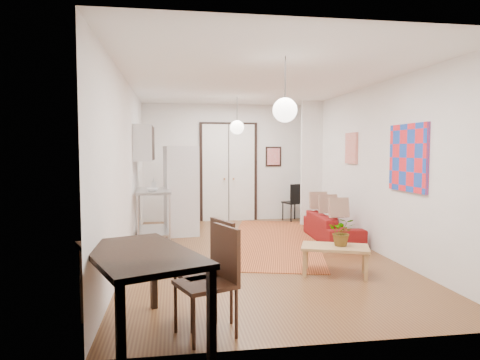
{
  "coord_description": "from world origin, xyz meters",
  "views": [
    {
      "loc": [
        -1.35,
        -7.11,
        1.76
      ],
      "look_at": [
        -0.23,
        0.12,
        1.25
      ],
      "focal_mm": 32.0,
      "sensor_mm": 36.0,
      "label": 1
    }
  ],
  "objects": [
    {
      "name": "floor",
      "position": [
        0.0,
        0.0,
        0.0
      ],
      "size": [
        7.0,
        7.0,
        0.0
      ],
      "primitive_type": "plane",
      "color": "brown",
      "rests_on": "ground"
    },
    {
      "name": "ceiling",
      "position": [
        0.0,
        0.0,
        2.9
      ],
      "size": [
        4.2,
        7.0,
        0.02
      ],
      "primitive_type": "cube",
      "color": "white",
      "rests_on": "wall_back"
    },
    {
      "name": "wall_back",
      "position": [
        0.0,
        3.5,
        1.45
      ],
      "size": [
        4.2,
        0.02,
        2.9
      ],
      "primitive_type": "cube",
      "color": "silver",
      "rests_on": "floor"
    },
    {
      "name": "wall_front",
      "position": [
        0.0,
        -3.5,
        1.45
      ],
      "size": [
        4.2,
        0.02,
        2.9
      ],
      "primitive_type": "cube",
      "color": "silver",
      "rests_on": "floor"
    },
    {
      "name": "wall_left",
      "position": [
        -2.1,
        0.0,
        1.45
      ],
      "size": [
        0.02,
        7.0,
        2.9
      ],
      "primitive_type": "cube",
      "color": "silver",
      "rests_on": "floor"
    },
    {
      "name": "wall_right",
      "position": [
        2.1,
        0.0,
        1.45
      ],
      "size": [
        0.02,
        7.0,
        2.9
      ],
      "primitive_type": "cube",
      "color": "silver",
      "rests_on": "floor"
    },
    {
      "name": "double_doors",
      "position": [
        0.0,
        3.46,
        1.2
      ],
      "size": [
        1.44,
        0.06,
        2.5
      ],
      "primitive_type": "cube",
      "color": "white",
      "rests_on": "wall_back"
    },
    {
      "name": "stub_partition",
      "position": [
        1.85,
        2.55,
        1.45
      ],
      "size": [
        0.5,
        0.1,
        2.9
      ],
      "primitive_type": "cube",
      "color": "silver",
      "rests_on": "floor"
    },
    {
      "name": "wall_cabinet",
      "position": [
        -1.92,
        1.5,
        1.9
      ],
      "size": [
        0.35,
        1.0,
        0.7
      ],
      "primitive_type": "cube",
      "color": "silver",
      "rests_on": "wall_left"
    },
    {
      "name": "painting_popart",
      "position": [
        2.08,
        -1.25,
        1.65
      ],
      "size": [
        0.05,
        1.0,
        1.0
      ],
      "primitive_type": "cube",
      "color": "red",
      "rests_on": "wall_right"
    },
    {
      "name": "painting_abstract",
      "position": [
        2.08,
        0.8,
        1.8
      ],
      "size": [
        0.05,
        0.5,
        0.6
      ],
      "primitive_type": "cube",
      "color": "beige",
      "rests_on": "wall_right"
    },
    {
      "name": "poster_back",
      "position": [
        1.15,
        3.47,
        1.6
      ],
      "size": [
        0.4,
        0.03,
        0.5
      ],
      "primitive_type": "cube",
      "color": "red",
      "rests_on": "wall_back"
    },
    {
      "name": "print_left",
      "position": [
        -2.07,
        2.0,
        1.95
      ],
      "size": [
        0.03,
        0.44,
        0.54
      ],
      "primitive_type": "cube",
      "color": "#9C7241",
      "rests_on": "wall_left"
    },
    {
      "name": "pendant_back",
      "position": [
        0.0,
        2.0,
        2.25
      ],
      "size": [
        0.3,
        0.3,
        0.8
      ],
      "color": "white",
      "rests_on": "ceiling"
    },
    {
      "name": "pendant_front",
      "position": [
        0.0,
        -2.0,
        2.25
      ],
      "size": [
        0.3,
        0.3,
        0.8
      ],
      "color": "white",
      "rests_on": "ceiling"
    },
    {
      "name": "kilim_rug",
      "position": [
        0.58,
        0.92,
        0.01
      ],
      "size": [
        2.74,
        4.75,
        0.01
      ],
      "primitive_type": "cube",
      "rotation": [
        0.0,
        0.0,
        -0.25
      ],
      "color": "#BC5E2F",
      "rests_on": "floor"
    },
    {
      "name": "sofa",
      "position": [
        1.7,
        0.76,
        0.26
      ],
      "size": [
        1.8,
        0.77,
        0.52
      ],
      "primitive_type": "imported",
      "rotation": [
        0.0,
        0.0,
        1.53
      ],
      "color": "maroon",
      "rests_on": "floor"
    },
    {
      "name": "coffee_table",
      "position": [
        0.89,
        -1.44,
        0.36
      ],
      "size": [
        1.05,
        0.81,
        0.41
      ],
      "rotation": [
        0.0,
        0.0,
        -0.37
      ],
      "color": "#A6864E",
      "rests_on": "floor"
    },
    {
      "name": "potted_plant",
      "position": [
        0.99,
        -1.44,
        0.61
      ],
      "size": [
        0.45,
        0.42,
        0.4
      ],
      "primitive_type": "imported",
      "rotation": [
        0.0,
        0.0,
        -0.37
      ],
      "color": "#3B7133",
      "rests_on": "coffee_table"
    },
    {
      "name": "kitchen_counter",
      "position": [
        -1.75,
        1.33,
        0.66
      ],
      "size": [
        0.71,
        1.33,
        0.99
      ],
      "rotation": [
        0.0,
        0.0,
        0.05
      ],
      "color": "silver",
      "rests_on": "floor"
    },
    {
      "name": "bowl",
      "position": [
        -1.75,
        1.03,
        1.02
      ],
      "size": [
        0.24,
        0.24,
        0.06
      ],
      "primitive_type": "imported",
      "rotation": [
        0.0,
        0.0,
        0.05
      ],
      "color": "white",
      "rests_on": "kitchen_counter"
    },
    {
      "name": "soap_bottle",
      "position": [
        -1.75,
        1.58,
        1.1
      ],
      "size": [
        0.1,
        0.1,
        0.21
      ],
      "primitive_type": "imported",
      "rotation": [
        0.0,
        0.0,
        0.05
      ],
      "color": "teal",
      "rests_on": "kitchen_counter"
    },
    {
      "name": "fridge",
      "position": [
        -1.21,
        1.79,
        0.92
      ],
      "size": [
        0.73,
        0.73,
        1.84
      ],
      "primitive_type": "cube",
      "rotation": [
        0.0,
        0.0,
        0.14
      ],
      "color": "silver",
      "rests_on": "floor"
    },
    {
      "name": "dining_table",
      "position": [
        -1.66,
        -3.15,
        0.74
      ],
      "size": [
        1.37,
        1.72,
        0.84
      ],
      "rotation": [
        0.0,
        0.0,
        0.39
      ],
      "color": "black",
      "rests_on": "floor"
    },
    {
      "name": "dining_chair_near",
      "position": [
        -1.06,
        -2.69,
        0.6
      ],
      "size": [
        0.64,
        0.77,
        1.03
      ],
      "rotation": [
        0.0,
        0.0,
        -1.18
      ],
      "color": "#321A10",
      "rests_on": "floor"
    },
    {
      "name": "dining_chair_far",
      "position": [
        -1.06,
        -3.04,
        0.6
      ],
      "size": [
        0.64,
        0.77,
        1.03
      ],
      "rotation": [
        0.0,
        0.0,
        -1.18
      ],
      "color": "#321A10",
      "rests_on": "floor"
    },
    {
      "name": "black_side_chair",
      "position": [
        1.58,
        3.24,
        0.55
      ],
      "size": [
        0.54,
        0.55,
        0.93
      ],
      "rotation": [
        0.0,
        0.0,
        3.48
      ],
      "color": "black",
      "rests_on": "floor"
    }
  ]
}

